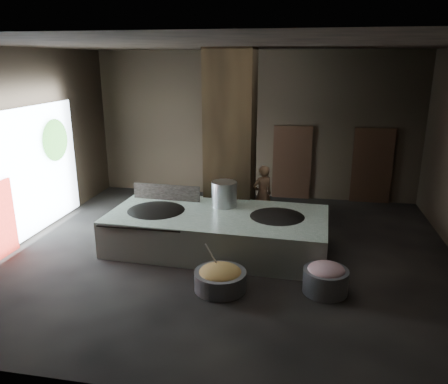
% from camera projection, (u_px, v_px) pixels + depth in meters
% --- Properties ---
extents(floor, '(10.00, 9.00, 0.10)m').
position_uv_depth(floor, '(229.00, 254.00, 9.97)').
color(floor, black).
rests_on(floor, ground).
extents(ceiling, '(10.00, 9.00, 0.10)m').
position_uv_depth(ceiling, '(230.00, 42.00, 8.63)').
color(ceiling, black).
rests_on(ceiling, back_wall).
extents(back_wall, '(10.00, 0.10, 4.50)m').
position_uv_depth(back_wall, '(255.00, 126.00, 13.58)').
color(back_wall, black).
rests_on(back_wall, ground).
extents(front_wall, '(10.00, 0.10, 4.50)m').
position_uv_depth(front_wall, '(161.00, 237.00, 5.02)').
color(front_wall, black).
rests_on(front_wall, ground).
extents(left_wall, '(0.10, 9.00, 4.50)m').
position_uv_depth(left_wall, '(17.00, 147.00, 10.19)').
color(left_wall, black).
rests_on(left_wall, ground).
extents(pillar, '(1.20, 1.20, 4.50)m').
position_uv_depth(pillar, '(231.00, 140.00, 11.14)').
color(pillar, black).
rests_on(pillar, ground).
extents(hearth_platform, '(5.02, 2.55, 0.86)m').
position_uv_depth(hearth_platform, '(218.00, 231.00, 10.07)').
color(hearth_platform, silver).
rests_on(hearth_platform, ground).
extents(platform_cap, '(4.82, 2.31, 0.03)m').
position_uv_depth(platform_cap, '(218.00, 215.00, 9.96)').
color(platform_cap, black).
rests_on(platform_cap, hearth_platform).
extents(wok_left, '(1.55, 1.55, 0.43)m').
position_uv_depth(wok_left, '(156.00, 214.00, 10.19)').
color(wok_left, black).
rests_on(wok_left, hearth_platform).
extents(wok_left_rim, '(1.58, 1.58, 0.05)m').
position_uv_depth(wok_left_rim, '(156.00, 212.00, 10.17)').
color(wok_left_rim, black).
rests_on(wok_left_rim, hearth_platform).
extents(wok_right, '(1.45, 1.45, 0.41)m').
position_uv_depth(wok_right, '(277.00, 221.00, 9.78)').
color(wok_right, black).
rests_on(wok_right, hearth_platform).
extents(wok_right_rim, '(1.48, 1.48, 0.05)m').
position_uv_depth(wok_right_rim, '(277.00, 218.00, 9.76)').
color(wok_right_rim, black).
rests_on(wok_right_rim, hearth_platform).
extents(stock_pot, '(0.60, 0.60, 0.64)m').
position_uv_depth(stock_pot, '(224.00, 195.00, 10.37)').
color(stock_pot, '#A9ACB1').
rests_on(stock_pot, hearth_platform).
extents(splash_guard, '(1.71, 0.13, 0.43)m').
position_uv_depth(splash_guard, '(167.00, 193.00, 10.86)').
color(splash_guard, black).
rests_on(splash_guard, hearth_platform).
extents(cook, '(0.68, 0.62, 1.57)m').
position_uv_depth(cook, '(263.00, 194.00, 11.58)').
color(cook, '#A07451').
rests_on(cook, ground).
extents(veg_basin, '(1.32, 1.32, 0.37)m').
position_uv_depth(veg_basin, '(220.00, 280.00, 8.31)').
color(veg_basin, slate).
rests_on(veg_basin, ground).
extents(veg_fill, '(0.82, 0.82, 0.25)m').
position_uv_depth(veg_fill, '(220.00, 272.00, 8.26)').
color(veg_fill, olive).
rests_on(veg_fill, veg_basin).
extents(ladle, '(0.32, 0.28, 0.71)m').
position_uv_depth(ladle, '(214.00, 259.00, 8.37)').
color(ladle, '#A9ACB1').
rests_on(ladle, veg_basin).
extents(meat_basin, '(1.04, 1.04, 0.46)m').
position_uv_depth(meat_basin, '(325.00, 281.00, 8.19)').
color(meat_basin, slate).
rests_on(meat_basin, ground).
extents(meat_fill, '(0.70, 0.70, 0.27)m').
position_uv_depth(meat_fill, '(326.00, 270.00, 8.13)').
color(meat_fill, '#AC6774').
rests_on(meat_fill, meat_basin).
extents(doorway_near, '(1.18, 0.08, 2.38)m').
position_uv_depth(doorway_near, '(292.00, 164.00, 13.60)').
color(doorway_near, black).
rests_on(doorway_near, ground).
extents(doorway_near_glow, '(0.83, 0.04, 1.96)m').
position_uv_depth(doorway_near_glow, '(287.00, 165.00, 13.69)').
color(doorway_near_glow, '#8C6647').
rests_on(doorway_near_glow, ground).
extents(doorway_far, '(1.18, 0.08, 2.38)m').
position_uv_depth(doorway_far, '(372.00, 167.00, 13.18)').
color(doorway_far, black).
rests_on(doorway_far, ground).
extents(doorway_far_glow, '(0.79, 0.04, 1.87)m').
position_uv_depth(doorway_far_glow, '(374.00, 167.00, 13.40)').
color(doorway_far_glow, '#8C6647').
rests_on(doorway_far_glow, ground).
extents(left_opening, '(0.04, 4.20, 3.10)m').
position_uv_depth(left_opening, '(29.00, 172.00, 10.55)').
color(left_opening, white).
rests_on(left_opening, ground).
extents(pavilion_sliver, '(0.05, 0.90, 1.70)m').
position_uv_depth(pavilion_sliver, '(1.00, 220.00, 9.54)').
color(pavilion_sliver, maroon).
rests_on(pavilion_sliver, ground).
extents(tree_silhouette, '(0.28, 1.10, 1.10)m').
position_uv_depth(tree_silhouette, '(55.00, 140.00, 11.40)').
color(tree_silhouette, '#194714').
rests_on(tree_silhouette, left_opening).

